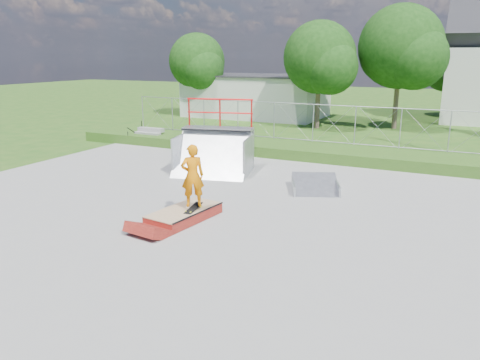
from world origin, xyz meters
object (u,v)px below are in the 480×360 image
object	(u,v)px
quarter_pipe	(213,138)
skater	(193,178)
grind_box	(184,215)
flat_bank_ramp	(315,185)

from	to	relation	value
quarter_pipe	skater	size ratio (longest dim) A/B	1.62
grind_box	skater	world-z (taller)	skater
grind_box	skater	xyz separation A→B (m)	(0.26, 0.07, 1.09)
flat_bank_ramp	skater	world-z (taller)	skater
skater	grind_box	bearing A→B (deg)	-21.20
quarter_pipe	skater	bearing A→B (deg)	-80.78
quarter_pipe	flat_bank_ramp	distance (m)	4.59
grind_box	skater	bearing A→B (deg)	23.51
grind_box	flat_bank_ramp	size ratio (longest dim) A/B	1.45
grind_box	quarter_pipe	bearing A→B (deg)	117.98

